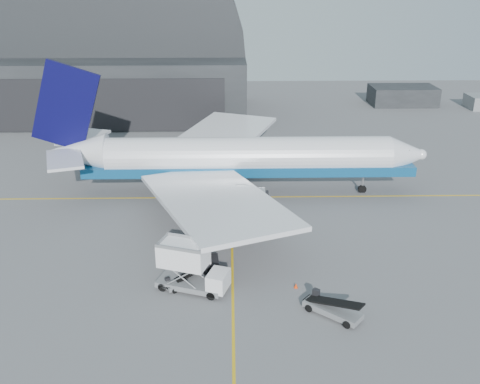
{
  "coord_description": "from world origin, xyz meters",
  "views": [
    {
      "loc": [
        -0.18,
        -44.01,
        27.15
      ],
      "look_at": [
        0.93,
        10.87,
        4.5
      ],
      "focal_mm": 40.0,
      "sensor_mm": 36.0,
      "label": 1
    }
  ],
  "objects_px": {
    "pushback_tug": "(198,263)",
    "belt_loader_b": "(332,309)",
    "belt_loader_a": "(185,281)",
    "airliner": "(233,158)",
    "catering_truck": "(190,267)"
  },
  "relations": [
    {
      "from": "belt_loader_a",
      "to": "belt_loader_b",
      "type": "distance_m",
      "value": 13.79
    },
    {
      "from": "pushback_tug",
      "to": "catering_truck",
      "type": "bearing_deg",
      "value": -102.56
    },
    {
      "from": "airliner",
      "to": "catering_truck",
      "type": "xyz_separation_m",
      "value": [
        -4.1,
        -22.99,
        -2.65
      ]
    },
    {
      "from": "airliner",
      "to": "pushback_tug",
      "type": "bearing_deg",
      "value": -100.42
    },
    {
      "from": "airliner",
      "to": "pushback_tug",
      "type": "height_order",
      "value": "airliner"
    },
    {
      "from": "pushback_tug",
      "to": "belt_loader_a",
      "type": "xyz_separation_m",
      "value": [
        -1.07,
        -2.94,
        -0.26
      ]
    },
    {
      "from": "airliner",
      "to": "belt_loader_a",
      "type": "bearing_deg",
      "value": -101.73
    },
    {
      "from": "catering_truck",
      "to": "airliner",
      "type": "bearing_deg",
      "value": 98.61
    },
    {
      "from": "pushback_tug",
      "to": "belt_loader_b",
      "type": "xyz_separation_m",
      "value": [
        11.83,
        -7.81,
        -0.11
      ]
    },
    {
      "from": "pushback_tug",
      "to": "belt_loader_b",
      "type": "distance_m",
      "value": 14.17
    },
    {
      "from": "pushback_tug",
      "to": "belt_loader_a",
      "type": "bearing_deg",
      "value": -114.18
    },
    {
      "from": "belt_loader_a",
      "to": "belt_loader_b",
      "type": "bearing_deg",
      "value": -51.16
    },
    {
      "from": "catering_truck",
      "to": "belt_loader_b",
      "type": "relative_size",
      "value": 1.42
    },
    {
      "from": "pushback_tug",
      "to": "belt_loader_b",
      "type": "height_order",
      "value": "belt_loader_b"
    },
    {
      "from": "airliner",
      "to": "pushback_tug",
      "type": "xyz_separation_m",
      "value": [
        -3.58,
        -19.49,
        -4.21
      ]
    }
  ]
}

